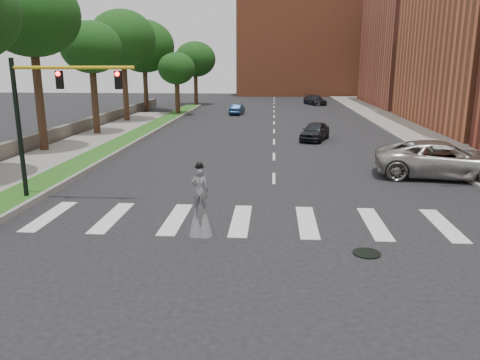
{
  "coord_description": "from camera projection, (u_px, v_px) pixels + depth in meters",
  "views": [
    {
      "loc": [
        -0.08,
        -16.3,
        5.97
      ],
      "look_at": [
        -1.3,
        0.73,
        1.7
      ],
      "focal_mm": 35.0,
      "sensor_mm": 36.0,
      "label": 1
    }
  ],
  "objects": [
    {
      "name": "sidewalk_left",
      "position": [
        31.0,
        165.0,
        27.87
      ],
      "size": [
        4.0,
        60.0,
        0.18
      ],
      "primitive_type": "cube",
      "color": "gray",
      "rests_on": "ground"
    },
    {
      "name": "stone_wall",
      "position": [
        73.0,
        129.0,
        39.55
      ],
      "size": [
        0.5,
        56.0,
        1.1
      ],
      "primitive_type": "cube",
      "color": "#545048",
      "rests_on": "ground"
    },
    {
      "name": "car_mid",
      "position": [
        237.0,
        109.0,
        55.96
      ],
      "size": [
        1.71,
        3.86,
        1.23
      ],
      "primitive_type": "imported",
      "rotation": [
        0.0,
        0.0,
        3.03
      ],
      "color": "#152A49",
      "rests_on": "ground"
    },
    {
      "name": "tree_3",
      "position": [
        91.0,
        48.0,
        38.31
      ],
      "size": [
        4.98,
        4.98,
        9.37
      ],
      "color": "#362215",
      "rests_on": "ground"
    },
    {
      "name": "building_backdrop",
      "position": [
        306.0,
        47.0,
        90.1
      ],
      "size": [
        26.0,
        14.0,
        18.0
      ],
      "primitive_type": "cube",
      "color": "#B75C39",
      "rests_on": "ground"
    },
    {
      "name": "grass_median",
      "position": [
        130.0,
        139.0,
        37.33
      ],
      "size": [
        2.0,
        60.0,
        0.25
      ],
      "primitive_type": "cube",
      "color": "#1F5117",
      "rests_on": "ground"
    },
    {
      "name": "stilt_performer",
      "position": [
        200.0,
        209.0,
        16.41
      ],
      "size": [
        0.84,
        0.53,
        2.69
      ],
      "rotation": [
        0.0,
        0.0,
        3.12
      ],
      "color": "#362215",
      "rests_on": "ground"
    },
    {
      "name": "tree_2",
      "position": [
        31.0,
        16.0,
        30.18
      ],
      "size": [
        6.3,
        6.3,
        11.7
      ],
      "color": "#362215",
      "rests_on": "ground"
    },
    {
      "name": "traffic_signal",
      "position": [
        44.0,
        108.0,
        19.79
      ],
      "size": [
        5.3,
        0.23,
        6.2
      ],
      "color": "black",
      "rests_on": "ground"
    },
    {
      "name": "tree_7",
      "position": [
        195.0,
        59.0,
        67.63
      ],
      "size": [
        5.94,
        5.94,
        9.08
      ],
      "color": "#362215",
      "rests_on": "ground"
    },
    {
      "name": "median_curb",
      "position": [
        143.0,
        139.0,
        37.26
      ],
      "size": [
        0.2,
        60.0,
        0.28
      ],
      "primitive_type": "cube",
      "color": "gray",
      "rests_on": "ground"
    },
    {
      "name": "sidewalk_right",
      "position": [
        418.0,
        133.0,
        40.53
      ],
      "size": [
        5.0,
        90.0,
        0.18
      ],
      "primitive_type": "cube",
      "color": "gray",
      "rests_on": "ground"
    },
    {
      "name": "manhole",
      "position": [
        367.0,
        253.0,
        15.07
      ],
      "size": [
        0.9,
        0.9,
        0.04
      ],
      "primitive_type": "cylinder",
      "color": "black",
      "rests_on": "ground"
    },
    {
      "name": "car_near",
      "position": [
        315.0,
        131.0,
        37.1
      ],
      "size": [
        2.97,
        4.61,
        1.46
      ],
      "primitive_type": "imported",
      "rotation": [
        0.0,
        0.0,
        -0.32
      ],
      "color": "black",
      "rests_on": "ground"
    },
    {
      "name": "suv_crossing",
      "position": [
        443.0,
        160.0,
        24.95
      ],
      "size": [
        7.4,
        4.26,
        1.94
      ],
      "primitive_type": "imported",
      "rotation": [
        0.0,
        0.0,
        1.42
      ],
      "color": "#A9A7A0",
      "rests_on": "ground"
    },
    {
      "name": "tree_5",
      "position": [
        144.0,
        46.0,
        57.57
      ],
      "size": [
        7.52,
        7.52,
        11.21
      ],
      "color": "#362215",
      "rests_on": "ground"
    },
    {
      "name": "building_far",
      "position": [
        432.0,
        34.0,
        65.53
      ],
      "size": [
        16.0,
        22.0,
        20.0
      ],
      "primitive_type": "cube",
      "color": "#AB543F",
      "rests_on": "ground"
    },
    {
      "name": "car_far",
      "position": [
        315.0,
        100.0,
        68.99
      ],
      "size": [
        3.63,
        5.22,
        1.4
      ],
      "primitive_type": "imported",
      "rotation": [
        0.0,
        0.0,
        0.38
      ],
      "color": "black",
      "rests_on": "ground"
    },
    {
      "name": "tree_6",
      "position": [
        177.0,
        69.0,
        53.89
      ],
      "size": [
        4.29,
        4.29,
        7.22
      ],
      "color": "#362215",
      "rests_on": "ground"
    },
    {
      "name": "tree_4",
      "position": [
        122.0,
        39.0,
        46.9
      ],
      "size": [
        6.61,
        6.61,
        11.23
      ],
      "color": "#362215",
      "rests_on": "ground"
    },
    {
      "name": "ground_plane",
      "position": [
        274.0,
        230.0,
        17.22
      ],
      "size": [
        160.0,
        160.0,
        0.0
      ],
      "primitive_type": "plane",
      "color": "black",
      "rests_on": "ground"
    }
  ]
}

